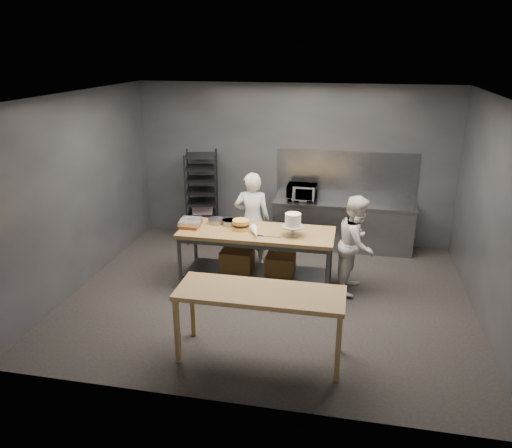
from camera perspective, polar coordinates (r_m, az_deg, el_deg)
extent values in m
plane|color=black|center=(7.77, 1.56, -8.16)|extent=(6.00, 6.00, 0.00)
cube|color=#4C4F54|center=(9.58, 4.26, 6.82)|extent=(6.00, 0.04, 3.00)
cube|color=olive|center=(7.75, 0.07, -0.99)|extent=(2.40, 0.90, 0.06)
cube|color=#47494C|center=(8.02, 0.07, -5.61)|extent=(2.25, 0.75, 0.03)
cylinder|color=#47494C|center=(7.87, -8.69, -4.52)|extent=(0.06, 0.06, 0.86)
cylinder|color=#47494C|center=(8.55, -6.93, -2.43)|extent=(0.06, 0.06, 0.86)
cylinder|color=#47494C|center=(7.44, 8.15, -5.96)|extent=(0.06, 0.06, 0.86)
cylinder|color=#47494C|center=(8.15, 8.51, -3.62)|extent=(0.06, 0.06, 0.86)
cube|color=brown|center=(8.01, -2.17, -4.17)|extent=(0.50, 0.40, 0.35)
cube|color=brown|center=(7.93, 2.81, -4.63)|extent=(0.45, 0.38, 0.30)
cube|color=brown|center=(5.95, 0.48, -7.93)|extent=(2.00, 0.70, 0.06)
cube|color=brown|center=(6.15, -8.99, -12.00)|extent=(0.06, 0.06, 0.84)
cube|color=brown|center=(6.64, -7.21, -9.37)|extent=(0.06, 0.06, 0.84)
cube|color=brown|center=(5.84, 9.36, -13.95)|extent=(0.06, 0.06, 0.84)
cube|color=brown|center=(6.35, 9.61, -10.98)|extent=(0.06, 0.06, 0.84)
cube|color=slate|center=(9.36, 9.99, 2.33)|extent=(2.60, 0.60, 0.04)
cube|color=slate|center=(9.50, 9.83, -0.26)|extent=(2.56, 0.56, 0.86)
cube|color=slate|center=(9.52, 10.22, 5.55)|extent=(2.60, 0.02, 0.90)
cube|color=black|center=(9.72, -6.20, 3.13)|extent=(0.74, 0.77, 1.75)
cube|color=white|center=(9.82, -6.12, 1.26)|extent=(0.43, 0.32, 0.45)
imported|color=silver|center=(8.48, -0.45, 0.46)|extent=(0.65, 0.47, 1.67)
imported|color=silver|center=(7.79, 11.40, -2.27)|extent=(0.72, 0.85, 1.53)
imported|color=black|center=(9.36, 5.26, 3.63)|extent=(0.54, 0.37, 0.30)
cylinder|color=#B8AF93|center=(7.57, 4.20, -1.24)|extent=(0.20, 0.20, 0.02)
cylinder|color=#B8AF93|center=(7.54, 4.21, -0.75)|extent=(0.06, 0.06, 0.12)
cylinder|color=#B8AF93|center=(7.52, 4.23, -0.25)|extent=(0.34, 0.34, 0.02)
cylinder|color=white|center=(7.48, 4.25, 0.50)|extent=(0.24, 0.24, 0.19)
cylinder|color=#F8B84F|center=(7.78, -1.74, -0.43)|extent=(0.26, 0.26, 0.06)
cylinder|color=black|center=(7.77, -1.75, -0.09)|extent=(0.26, 0.26, 0.04)
cylinder|color=#F8B84F|center=(7.75, -1.75, 0.26)|extent=(0.26, 0.26, 0.06)
cylinder|color=gray|center=(8.08, -4.56, 0.35)|extent=(0.27, 0.27, 0.07)
cylinder|color=gray|center=(8.01, -2.91, 0.19)|extent=(0.28, 0.28, 0.07)
cylinder|color=gray|center=(8.15, -7.07, 0.42)|extent=(0.27, 0.27, 0.07)
cylinder|color=gray|center=(8.03, -2.94, 0.25)|extent=(0.27, 0.27, 0.07)
cone|color=white|center=(7.52, -0.11, -0.92)|extent=(0.24, 0.40, 0.12)
cube|color=slate|center=(7.49, 1.84, -1.49)|extent=(0.28, 0.02, 0.00)
cube|color=black|center=(7.52, 0.49, -1.34)|extent=(0.09, 0.02, 0.02)
cube|color=#9A4F1E|center=(7.92, -7.63, -0.29)|extent=(0.30, 0.20, 0.05)
cube|color=silver|center=(7.90, -7.65, 0.09)|extent=(0.31, 0.21, 0.06)
cube|color=#9A4F1E|center=(8.07, -7.42, 0.10)|extent=(0.30, 0.20, 0.05)
cube|color=silver|center=(8.05, -7.44, 0.47)|extent=(0.31, 0.21, 0.06)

